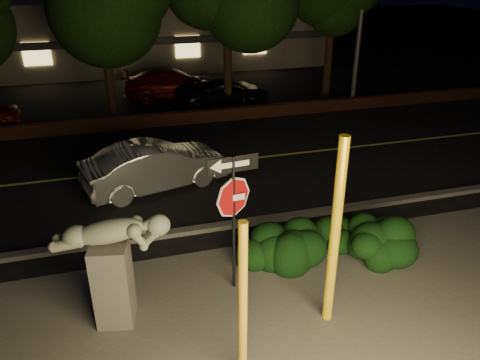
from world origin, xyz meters
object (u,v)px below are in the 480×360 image
(sculpture, at_px, (112,259))
(yellow_pole_left, at_px, (243,304))
(silver_sedan, at_px, (156,166))
(signpost, at_px, (233,198))
(parked_car_darkred, at_px, (173,84))
(parked_car_dark, at_px, (223,92))
(yellow_pole_right, at_px, (335,235))

(sculpture, bearing_deg, yellow_pole_left, -32.91)
(sculpture, bearing_deg, silver_sedan, 88.08)
(signpost, height_order, parked_car_darkred, signpost)
(parked_car_darkred, xyz_separation_m, parked_car_dark, (2.05, -1.82, -0.10))
(yellow_pole_right, xyz_separation_m, sculpture, (-3.76, 1.02, -0.46))
(yellow_pole_right, distance_m, parked_car_dark, 14.45)
(yellow_pole_right, distance_m, silver_sedan, 7.01)
(signpost, bearing_deg, sculpture, -176.84)
(signpost, height_order, sculpture, signpost)
(parked_car_dark, bearing_deg, signpost, 159.73)
(signpost, height_order, parked_car_dark, signpost)
(yellow_pole_left, xyz_separation_m, silver_sedan, (-0.52, 7.31, -0.75))
(yellow_pole_right, bearing_deg, parked_car_darkred, 91.71)
(yellow_pole_left, bearing_deg, sculpture, 135.23)
(parked_car_darkred, bearing_deg, sculpture, 170.15)
(parked_car_dark, bearing_deg, silver_sedan, 145.83)
(yellow_pole_left, distance_m, yellow_pole_right, 2.11)
(yellow_pole_left, height_order, yellow_pole_right, yellow_pole_right)
(sculpture, bearing_deg, yellow_pole_right, -3.28)
(signpost, bearing_deg, silver_sedan, 95.36)
(signpost, height_order, silver_sedan, signpost)
(yellow_pole_left, xyz_separation_m, parked_car_dark, (3.47, 15.14, -0.85))
(yellow_pole_left, distance_m, silver_sedan, 7.37)
(yellow_pole_left, relative_size, silver_sedan, 0.69)
(yellow_pole_right, distance_m, sculpture, 3.92)
(silver_sedan, distance_m, parked_car_dark, 8.79)
(sculpture, bearing_deg, signpost, 20.45)
(silver_sedan, bearing_deg, parked_car_dark, -42.05)
(signpost, distance_m, silver_sedan, 5.39)
(yellow_pole_right, bearing_deg, yellow_pole_left, -156.32)
(yellow_pole_right, distance_m, signpost, 2.00)
(parked_car_darkred, bearing_deg, yellow_pole_left, 177.63)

